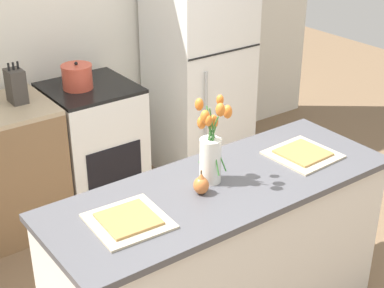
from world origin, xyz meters
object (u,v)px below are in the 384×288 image
refrigerator (199,67)px  knife_block (16,86)px  plate_setting_right (303,154)px  pear_figurine (201,184)px  cooking_pot (77,77)px  flower_vase (211,149)px  plate_setting_left (128,220)px  stove_range (94,145)px

refrigerator → knife_block: 1.47m
plate_setting_right → pear_figurine: bearing=179.2°
plate_setting_right → knife_block: (-0.94, 1.63, 0.10)m
refrigerator → knife_block: bearing=179.6°
cooking_pot → refrigerator: bearing=-0.4°
flower_vase → plate_setting_right: 0.59m
plate_setting_left → cooking_pot: (0.56, 1.62, 0.07)m
flower_vase → cooking_pot: size_ratio=2.08×
plate_setting_left → plate_setting_right: 1.07m
refrigerator → pear_figurine: size_ratio=13.82×
plate_setting_left → cooking_pot: size_ratio=1.61×
stove_range → refrigerator: refrigerator is taller
plate_setting_right → plate_setting_left: bearing=180.0°
stove_range → pear_figurine: size_ratio=7.34×
stove_range → cooking_pot: 0.54m
stove_range → flower_vase: 1.67m
stove_range → plate_setting_right: size_ratio=2.65×
plate_setting_left → plate_setting_right: bearing=0.0°
refrigerator → cooking_pot: refrigerator is taller
pear_figurine → knife_block: 1.64m
flower_vase → pear_figurine: size_ratio=3.58×
stove_range → refrigerator: bearing=0.0°
pear_figurine → plate_setting_left: (-0.40, -0.01, -0.04)m
flower_vase → plate_setting_left: flower_vase is taller
knife_block → cooking_pot: bearing=-0.2°
pear_figurine → cooking_pot: size_ratio=0.58×
flower_vase → stove_range: bearing=85.3°
pear_figurine → plate_setting_left: pear_figurine is taller
flower_vase → knife_block: flower_vase is taller
stove_range → refrigerator: 1.03m
refrigerator → plate_setting_right: size_ratio=5.00×
plate_setting_right → knife_block: knife_block is taller
refrigerator → pear_figurine: refrigerator is taller
flower_vase → plate_setting_left: 0.54m
stove_range → knife_block: bearing=178.8°
cooking_pot → plate_setting_left: bearing=-109.0°
knife_block → pear_figurine: bearing=-80.4°
knife_block → plate_setting_right: bearing=-59.9°
refrigerator → plate_setting_right: (-0.51, -1.62, 0.06)m
refrigerator → cooking_pot: (-1.03, 0.01, 0.14)m
refrigerator → plate_setting_right: refrigerator is taller
plate_setting_right → knife_block: bearing=120.1°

